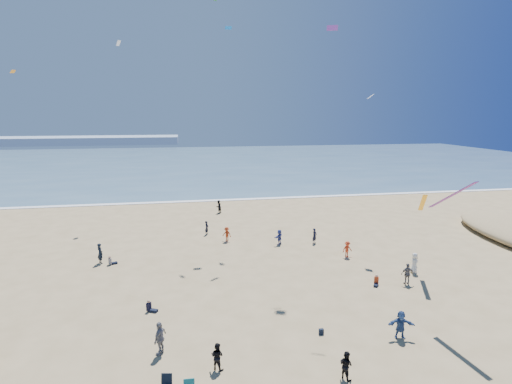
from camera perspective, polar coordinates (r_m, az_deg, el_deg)
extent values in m
cube|color=#476B84|center=(111.33, -8.98, 4.21)|extent=(220.00, 100.00, 0.06)
cube|color=white|center=(61.99, -7.89, -1.27)|extent=(220.00, 1.20, 0.08)
cube|color=#7A8EA8|center=(194.66, -27.61, 6.49)|extent=(110.00, 20.00, 3.20)
imported|color=slate|center=(34.28, 20.83, -10.88)|extent=(1.06, 0.55, 1.72)
imported|color=red|center=(38.83, 12.91, -7.97)|extent=(1.07, 0.73, 1.52)
imported|color=silver|center=(36.81, 21.68, -9.39)|extent=(0.75, 0.97, 1.75)
imported|color=#374598|center=(41.45, 3.35, -6.43)|extent=(1.30, 1.40, 1.56)
imported|color=black|center=(22.82, -5.57, -22.31)|extent=(0.92, 0.88, 1.49)
imported|color=black|center=(42.08, 8.36, -6.23)|extent=(0.70, 0.66, 1.61)
imported|color=black|center=(38.91, -21.38, -8.16)|extent=(0.76, 0.82, 1.87)
imported|color=black|center=(22.58, 12.73, -22.96)|extent=(0.85, 0.91, 1.50)
imported|color=gray|center=(24.35, -13.53, -19.62)|extent=(0.95, 1.23, 1.95)
imported|color=#9F3416|center=(42.47, -4.20, -6.03)|extent=(1.13, 1.05, 1.53)
imported|color=black|center=(54.22, -5.38, -2.10)|extent=(1.08, 1.09, 1.78)
imported|color=black|center=(44.95, -7.04, -5.10)|extent=(0.57, 0.66, 1.54)
imported|color=#2F4B81|center=(26.70, 19.97, -17.36)|extent=(1.66, 0.82, 1.71)
cube|color=black|center=(26.22, 9.31, -19.08)|extent=(0.28, 0.18, 0.34)
cube|color=purple|center=(31.36, 10.85, 22.05)|extent=(0.83, 0.55, 0.42)
cube|color=white|center=(56.19, -19.06, 19.47)|extent=(0.64, 0.69, 0.64)
cube|color=orange|center=(54.78, -31.40, 14.48)|extent=(0.58, 0.50, 0.42)
cube|color=blue|center=(45.24, -3.96, 22.36)|extent=(0.68, 0.36, 0.27)
cube|color=white|center=(41.80, 16.06, 12.97)|extent=(0.74, 0.73, 0.46)
cube|color=#762491|center=(27.67, 26.23, -0.41)|extent=(0.35, 3.14, 2.21)
cube|color=#FFA71A|center=(35.33, 22.71, -1.44)|extent=(0.35, 2.64, 1.87)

